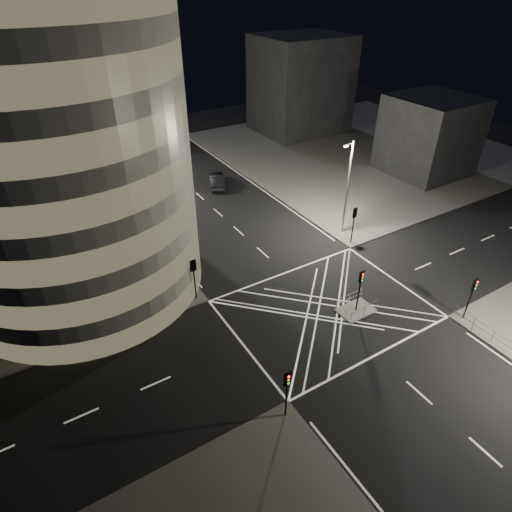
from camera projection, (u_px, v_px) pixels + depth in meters
ground at (326, 309)px, 36.04m from camera, size 120.00×120.00×0.00m
sidewalk_far_right at (361, 149)px, 67.56m from camera, size 42.00×42.00×0.15m
central_island at (356, 310)px, 35.79m from camera, size 3.00×2.00×0.15m
building_right_far at (300, 85)px, 71.23m from camera, size 14.00×12.00×15.00m
building_right_near at (429, 136)px, 57.35m from camera, size 10.00×10.00×10.00m
building_far_end at (89, 76)px, 70.35m from camera, size 18.00×8.00×18.00m
tree_a at (162, 245)px, 35.14m from camera, size 4.60×4.60×7.44m
tree_b at (139, 219)px, 39.62m from camera, size 4.91×4.91×7.20m
tree_c at (119, 191)px, 43.61m from camera, size 4.42×4.42×7.39m
tree_d at (104, 171)px, 47.85m from camera, size 5.67×5.67×8.11m
tree_e at (92, 160)px, 52.53m from camera, size 4.04×4.04×6.41m
traffic_signal_fl at (194, 272)px, 35.44m from camera, size 0.55×0.22×4.00m
traffic_signal_nl at (287, 386)px, 25.81m from camera, size 0.55×0.22×4.00m
traffic_signal_fr at (354, 219)px, 42.99m from camera, size 0.55×0.22×4.00m
traffic_signal_nr at (472, 291)px, 33.36m from camera, size 0.55×0.22×4.00m
traffic_signal_island at (360, 283)px, 34.20m from camera, size 0.55×0.22×4.00m
street_lamp_left_near at (160, 220)px, 37.38m from camera, size 1.25×0.25×10.00m
street_lamp_left_far at (105, 156)px, 50.13m from camera, size 1.25×0.25×10.00m
street_lamp_right_far at (347, 185)px, 43.35m from camera, size 1.25×0.25×10.00m
railing_island_south at (364, 311)px, 34.80m from camera, size 2.80×0.06×1.10m
railing_island_north at (349, 299)px, 36.08m from camera, size 2.80×0.06×1.10m
sedan at (217, 180)px, 55.73m from camera, size 3.59×5.53×1.72m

